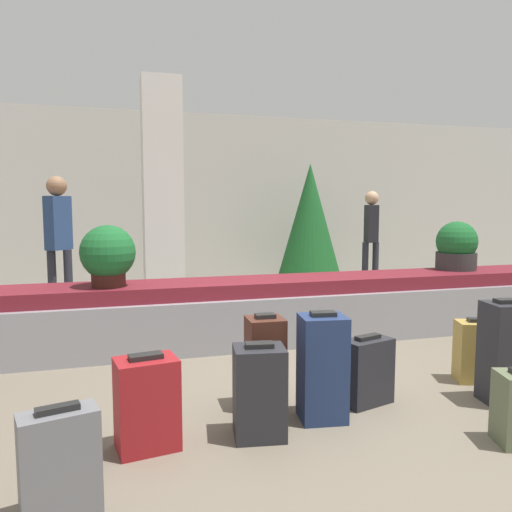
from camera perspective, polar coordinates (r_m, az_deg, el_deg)
ground_plane at (r=4.08m, az=6.14°, el=-15.21°), size 18.00×18.00×0.00m
back_wall at (r=9.72m, az=-7.42°, el=6.64°), size 18.00×0.06×3.20m
carousel at (r=5.38m, az=0.00°, el=-6.37°), size 8.68×0.83×0.67m
pillar at (r=7.17m, az=-10.64°, el=6.86°), size 0.54×0.54×3.20m
suitcase_0 at (r=4.60m, az=24.11°, el=-9.91°), size 0.41×0.33×0.53m
suitcase_1 at (r=3.18m, az=-12.36°, el=-16.13°), size 0.39×0.31×0.58m
suitcase_2 at (r=4.16m, az=26.38°, el=-9.89°), size 0.30×0.31×0.78m
suitcase_3 at (r=3.85m, az=12.58°, el=-12.72°), size 0.42×0.30×0.52m
suitcase_4 at (r=3.25m, az=0.39°, el=-15.26°), size 0.35×0.31×0.61m
suitcase_5 at (r=3.67m, az=1.05°, el=-12.09°), size 0.27×0.26×0.69m
suitcase_7 at (r=3.50m, az=7.59°, el=-12.52°), size 0.34×0.31×0.75m
suitcase_8 at (r=2.69m, az=-21.50°, el=-21.23°), size 0.39×0.26×0.54m
potted_plant_0 at (r=5.03m, az=-16.57°, el=0.09°), size 0.53×0.53×0.60m
potted_plant_1 at (r=6.58m, az=21.94°, el=0.95°), size 0.49×0.49×0.59m
traveler_0 at (r=6.98m, az=-21.65°, el=2.61°), size 0.34×0.36×1.83m
traveler_1 at (r=8.89m, az=13.02°, el=2.85°), size 0.31×0.35×1.70m
decorated_tree at (r=8.99m, az=6.17°, el=4.06°), size 1.13×1.13×2.19m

